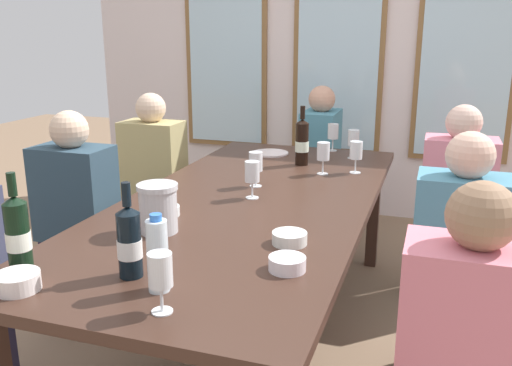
{
  "coord_description": "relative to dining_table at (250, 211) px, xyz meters",
  "views": [
    {
      "loc": [
        0.79,
        -2.29,
        1.49
      ],
      "look_at": [
        0.0,
        0.09,
        0.79
      ],
      "focal_mm": 38.68,
      "sensor_mm": 36.0,
      "label": 1
    }
  ],
  "objects": [
    {
      "name": "ground_plane",
      "position": [
        0.0,
        0.0,
        -0.68
      ],
      "size": [
        12.0,
        12.0,
        0.0
      ],
      "primitive_type": "plane",
      "color": "#876A50"
    },
    {
      "name": "back_wall_with_windows",
      "position": [
        0.0,
        2.18,
        0.77
      ],
      "size": [
        4.29,
        0.1,
        2.9
      ],
      "color": "silver",
      "rests_on": "ground"
    },
    {
      "name": "dining_table",
      "position": [
        0.0,
        0.0,
        0.0
      ],
      "size": [
        1.09,
        2.44,
        0.74
      ],
      "color": "#3E271E",
      "rests_on": "ground"
    },
    {
      "name": "white_plate_0",
      "position": [
        -0.19,
        0.94,
        0.07
      ],
      "size": [
        0.23,
        0.23,
        0.01
      ],
      "primitive_type": "cylinder",
      "color": "white",
      "rests_on": "dining_table"
    },
    {
      "name": "metal_pitcher",
      "position": [
        -0.19,
        -0.52,
        0.16
      ],
      "size": [
        0.16,
        0.16,
        0.19
      ],
      "color": "silver",
      "rests_on": "dining_table"
    },
    {
      "name": "wine_bottle_0",
      "position": [
        -0.44,
        -0.97,
        0.19
      ],
      "size": [
        0.08,
        0.08,
        0.33
      ],
      "color": "black",
      "rests_on": "dining_table"
    },
    {
      "name": "wine_bottle_1",
      "position": [
        0.07,
        0.72,
        0.19
      ],
      "size": [
        0.08,
        0.08,
        0.34
      ],
      "color": "black",
      "rests_on": "dining_table"
    },
    {
      "name": "wine_bottle_2",
      "position": [
        -0.08,
        -0.9,
        0.18
      ],
      "size": [
        0.08,
        0.08,
        0.31
      ],
      "color": "black",
      "rests_on": "dining_table"
    },
    {
      "name": "tasting_bowl_0",
      "position": [
        0.32,
        -0.48,
        0.08
      ],
      "size": [
        0.13,
        0.13,
        0.04
      ],
      "primitive_type": "cylinder",
      "color": "white",
      "rests_on": "dining_table"
    },
    {
      "name": "tasting_bowl_1",
      "position": [
        0.37,
        -0.7,
        0.09
      ],
      "size": [
        0.12,
        0.12,
        0.05
      ],
      "primitive_type": "cylinder",
      "color": "white",
      "rests_on": "dining_table"
    },
    {
      "name": "tasting_bowl_2",
      "position": [
        -0.26,
        -0.34,
        0.08
      ],
      "size": [
        0.13,
        0.13,
        0.04
      ],
      "primitive_type": "cylinder",
      "color": "white",
      "rests_on": "dining_table"
    },
    {
      "name": "tasting_bowl_3",
      "position": [
        -0.35,
        -1.09,
        0.09
      ],
      "size": [
        0.13,
        0.13,
        0.05
      ],
      "primitive_type": "cylinder",
      "color": "white",
      "rests_on": "dining_table"
    },
    {
      "name": "water_bottle",
      "position": [
        0.05,
        -0.96,
        0.18
      ],
      "size": [
        0.06,
        0.06,
        0.24
      ],
      "color": "white",
      "rests_on": "dining_table"
    },
    {
      "name": "wine_glass_0",
      "position": [
        0.23,
        0.54,
        0.18
      ],
      "size": [
        0.07,
        0.07,
        0.17
      ],
      "color": "white",
      "rests_on": "dining_table"
    },
    {
      "name": "wine_glass_1",
      "position": [
        -0.04,
        0.2,
        0.18
      ],
      "size": [
        0.07,
        0.07,
        0.17
      ],
      "color": "white",
      "rests_on": "dining_table"
    },
    {
      "name": "wine_glass_2",
      "position": [
        0.39,
        0.63,
        0.18
      ],
      "size": [
        0.07,
        0.07,
        0.17
      ],
      "color": "white",
      "rests_on": "dining_table"
    },
    {
      "name": "wine_glass_3",
      "position": [
        0.01,
        0.01,
        0.18
      ],
      "size": [
        0.07,
        0.07,
        0.17
      ],
      "color": "white",
      "rests_on": "dining_table"
    },
    {
      "name": "wine_glass_4",
      "position": [
        0.17,
        1.15,
        0.18
      ],
      "size": [
        0.07,
        0.07,
        0.17
      ],
      "color": "white",
      "rests_on": "dining_table"
    },
    {
      "name": "wine_glass_5",
      "position": [
        0.12,
        -1.07,
        0.18
      ],
      "size": [
        0.07,
        0.07,
        0.17
      ],
      "color": "white",
      "rests_on": "dining_table"
    },
    {
      "name": "wine_glass_6",
      "position": [
        0.32,
        0.97,
        0.18
      ],
      "size": [
        0.07,
        0.07,
        0.17
      ],
      "color": "white",
      "rests_on": "dining_table"
    },
    {
      "name": "seated_person_0",
      "position": [
        -0.92,
        0.78,
        -0.15
      ],
      "size": [
        0.38,
        0.24,
        1.11
      ],
      "color": "#242F44",
      "rests_on": "ground"
    },
    {
      "name": "seated_person_1",
      "position": [
        0.92,
        0.81,
        -0.15
      ],
      "size": [
        0.38,
        0.24,
        1.11
      ],
      "color": "#303434",
      "rests_on": "ground"
    },
    {
      "name": "seated_person_2",
      "position": [
        -0.92,
        -0.04,
        -0.15
      ],
      "size": [
        0.38,
        0.24,
        1.11
      ],
      "color": "#2D2238",
      "rests_on": "ground"
    },
    {
      "name": "seated_person_3",
      "position": [
        0.92,
        -0.02,
        -0.15
      ],
      "size": [
        0.38,
        0.24,
        1.11
      ],
      "color": "#2D222B",
      "rests_on": "ground"
    },
    {
      "name": "seated_person_6",
      "position": [
        0.0,
        1.57,
        -0.15
      ],
      "size": [
        0.24,
        0.38,
        1.11
      ],
      "color": "#383143",
      "rests_on": "ground"
    }
  ]
}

